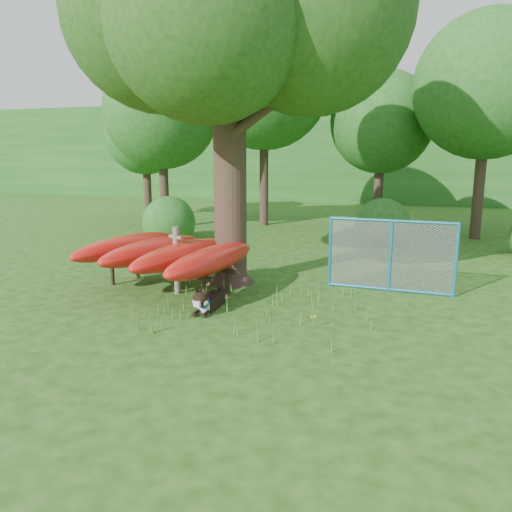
% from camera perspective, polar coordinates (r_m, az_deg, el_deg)
% --- Properties ---
extents(ground, '(80.00, 80.00, 0.00)m').
position_cam_1_polar(ground, '(8.76, -3.73, -7.86)').
color(ground, '#1A460E').
rests_on(ground, ground).
extents(wooden_post, '(0.38, 0.23, 1.43)m').
position_cam_1_polar(wooden_post, '(10.59, -9.06, -0.29)').
color(wooden_post, '#675A4D').
rests_on(wooden_post, ground).
extents(kayak_rack, '(3.70, 3.98, 1.10)m').
position_cam_1_polar(kayak_rack, '(10.83, -10.18, 0.38)').
color(kayak_rack, black).
rests_on(kayak_rack, ground).
extents(husky_dog, '(0.30, 1.21, 0.53)m').
position_cam_1_polar(husky_dog, '(9.48, -5.52, -5.16)').
color(husky_dog, black).
rests_on(husky_dog, ground).
extents(fence_section, '(2.68, 0.19, 2.61)m').
position_cam_1_polar(fence_section, '(10.99, 15.11, 0.04)').
color(fence_section, teal).
rests_on(fence_section, ground).
extents(wildflower_clump, '(0.10, 0.09, 0.22)m').
position_cam_1_polar(wildflower_clump, '(8.61, 6.58, -7.03)').
color(wildflower_clump, '#428C2E').
rests_on(wildflower_clump, ground).
extents(bg_tree_a, '(4.40, 4.40, 6.70)m').
position_cam_1_polar(bg_tree_a, '(20.15, -10.78, 15.92)').
color(bg_tree_a, '#32241B').
rests_on(bg_tree_a, ground).
extents(bg_tree_b, '(5.20, 5.20, 8.22)m').
position_cam_1_polar(bg_tree_b, '(20.75, 0.95, 19.11)').
color(bg_tree_b, '#32241B').
rests_on(bg_tree_b, ground).
extents(bg_tree_c, '(4.00, 4.00, 6.12)m').
position_cam_1_polar(bg_tree_c, '(20.75, 14.16, 14.60)').
color(bg_tree_c, '#32241B').
rests_on(bg_tree_c, ground).
extents(bg_tree_d, '(4.80, 4.80, 7.50)m').
position_cam_1_polar(bg_tree_d, '(18.87, 24.99, 17.21)').
color(bg_tree_d, '#32241B').
rests_on(bg_tree_d, ground).
extents(bg_tree_f, '(3.60, 3.60, 5.55)m').
position_cam_1_polar(bg_tree_f, '(23.95, -12.55, 13.34)').
color(bg_tree_f, '#32241B').
rests_on(bg_tree_f, ground).
extents(shrub_left, '(1.80, 1.80, 1.80)m').
position_cam_1_polar(shrub_left, '(17.43, -9.84, 1.84)').
color(shrub_left, '#1E581C').
rests_on(shrub_left, ground).
extents(shrub_mid, '(1.80, 1.80, 1.80)m').
position_cam_1_polar(shrub_mid, '(16.94, 14.15, 1.38)').
color(shrub_mid, '#1E581C').
rests_on(shrub_mid, ground).
extents(wooded_hillside, '(80.00, 12.00, 6.00)m').
position_cam_1_polar(wooded_hillside, '(35.79, 13.46, 11.49)').
color(wooded_hillside, '#1E581C').
rests_on(wooded_hillside, ground).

